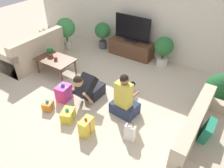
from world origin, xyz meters
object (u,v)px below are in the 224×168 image
object	(u,v)px
sofa_left	(33,53)
potted_plant_corner_left	(66,29)
gift_box_d	(86,126)
gift_bag_a	(130,133)
tabletop_plant	(50,51)
coffee_table	(55,60)
tv_console	(131,48)
potted_plant_corner_right	(219,91)
person_sitting	(124,100)
potted_plant_back_left	(102,32)
sofa_right	(208,145)
tv	(132,30)
gift_box_c	(48,106)
potted_plant_back_right	(164,48)
gift_box_b	(68,115)
mug	(55,58)
dog	(126,86)
person_kneeling	(88,88)
gift_box_a	(64,93)

from	to	relation	value
sofa_left	potted_plant_corner_left	distance (m)	1.26
gift_box_d	gift_bag_a	xyz separation A→B (m)	(0.74, 0.30, 0.01)
tabletop_plant	coffee_table	bearing A→B (deg)	-18.90
sofa_left	coffee_table	xyz separation A→B (m)	(0.94, -0.06, 0.07)
tv_console	potted_plant_corner_right	bearing A→B (deg)	-25.93
potted_plant_corner_left	person_sitting	size ratio (longest dim) A/B	1.00
tv_console	tabletop_plant	size ratio (longest dim) A/B	5.80
potted_plant_back_left	potted_plant_corner_right	bearing A→B (deg)	-18.69
sofa_right	potted_plant_corner_right	xyz separation A→B (m)	(-0.15, 1.21, 0.25)
sofa_right	tv	distance (m)	3.75
sofa_right	potted_plant_back_left	bearing A→B (deg)	57.17
gift_box_c	gift_bag_a	world-z (taller)	gift_bag_a
gift_box_c	gift_box_d	world-z (taller)	gift_box_d
person_sitting	tabletop_plant	size ratio (longest dim) A/B	4.30
potted_plant_back_right	gift_box_b	size ratio (longest dim) A/B	2.35
potted_plant_back_left	mug	distance (m)	1.92
potted_plant_back_right	dog	xyz separation A→B (m)	(-0.19, -1.63, -0.32)
sofa_left	coffee_table	bearing A→B (deg)	86.29
person_kneeling	person_sitting	xyz separation A→B (m)	(0.84, 0.08, -0.01)
potted_plant_corner_right	potted_plant_back_left	world-z (taller)	potted_plant_corner_right
gift_box_d	potted_plant_back_left	bearing A→B (deg)	120.55
coffee_table	tv	world-z (taller)	tv
sofa_left	tabletop_plant	world-z (taller)	sofa_left
potted_plant_corner_left	mug	bearing A→B (deg)	-57.01
gift_box_d	mug	world-z (taller)	mug
tv	gift_box_a	bearing A→B (deg)	-94.85
coffee_table	person_kneeling	size ratio (longest dim) A/B	1.19
potted_plant_corner_right	gift_box_a	xyz separation A→B (m)	(-2.84, -1.34, -0.38)
gift_bag_a	tabletop_plant	xyz separation A→B (m)	(-2.93, 0.97, 0.38)
potted_plant_corner_right	potted_plant_back_right	xyz separation A→B (m)	(-1.62, 1.22, -0.04)
dog	mug	xyz separation A→B (m)	(-1.88, -0.29, 0.27)
potted_plant_back_left	gift_box_a	world-z (taller)	potted_plant_back_left
sofa_right	tabletop_plant	world-z (taller)	sofa_right
person_sitting	gift_box_a	xyz separation A→B (m)	(-1.34, -0.34, -0.16)
dog	gift_bag_a	xyz separation A→B (m)	(0.75, -1.14, -0.03)
potted_plant_corner_left	tabletop_plant	bearing A→B (deg)	-65.29
person_kneeling	dog	world-z (taller)	person_kneeling
person_sitting	gift_box_c	world-z (taller)	person_sitting
tv	potted_plant_corner_left	size ratio (longest dim) A/B	1.13
tv	sofa_left	bearing A→B (deg)	-137.81
tv_console	potted_plant_corner_right	world-z (taller)	potted_plant_corner_right
sofa_left	tv	xyz separation A→B (m)	(2.07, 1.87, 0.48)
tv	dog	bearing A→B (deg)	-64.29
coffee_table	gift_box_d	distance (m)	2.29
tv_console	potted_plant_back_right	distance (m)	1.04
tabletop_plant	gift_box_b	bearing A→B (deg)	-35.87
person_sitting	gift_box_c	size ratio (longest dim) A/B	3.83
potted_plant_corner_left	gift_box_c	world-z (taller)	potted_plant_corner_left
coffee_table	tv	xyz separation A→B (m)	(1.13, 1.94, 0.41)
tv_console	potted_plant_corner_left	bearing A→B (deg)	-160.81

